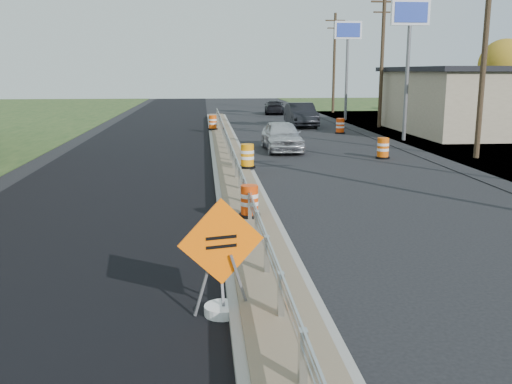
{
  "coord_description": "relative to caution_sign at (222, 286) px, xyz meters",
  "views": [
    {
      "loc": [
        -1.15,
        -16.29,
        3.98
      ],
      "look_at": [
        0.09,
        -2.77,
        1.1
      ],
      "focal_mm": 40.0,
      "sensor_mm": 36.0,
      "label": 1
    }
  ],
  "objects": [
    {
      "name": "ground",
      "position": [
        0.9,
        7.41,
        -0.51
      ],
      "size": [
        140.0,
        140.0,
        0.0
      ],
      "primitive_type": "plane",
      "color": "black",
      "rests_on": "ground"
    },
    {
      "name": "milled_overlay",
      "position": [
        -3.5,
        17.41,
        -0.5
      ],
      "size": [
        7.2,
        120.0,
        0.01
      ],
      "primitive_type": "cube",
      "color": "black",
      "rests_on": "ground"
    },
    {
      "name": "median",
      "position": [
        0.9,
        15.41,
        -0.4
      ],
      "size": [
        1.6,
        55.0,
        0.23
      ],
      "color": "gray",
      "rests_on": "ground"
    },
    {
      "name": "guardrail",
      "position": [
        0.9,
        16.41,
        0.22
      ],
      "size": [
        0.1,
        46.15,
        0.72
      ],
      "color": "silver",
      "rests_on": "median"
    },
    {
      "name": "pylon_sign_mid",
      "position": [
        11.4,
        23.41,
        5.97
      ],
      "size": [
        2.2,
        0.3,
        7.9
      ],
      "color": "slate",
      "rests_on": "ground"
    },
    {
      "name": "pylon_sign_north",
      "position": [
        11.4,
        37.41,
        5.97
      ],
      "size": [
        2.2,
        0.3,
        7.9
      ],
      "color": "slate",
      "rests_on": "ground"
    },
    {
      "name": "utility_pole_smid",
      "position": [
        12.4,
        16.41,
        4.43
      ],
      "size": [
        1.9,
        0.26,
        9.4
      ],
      "color": "#473523",
      "rests_on": "ground"
    },
    {
      "name": "utility_pole_nmid",
      "position": [
        12.4,
        31.41,
        4.43
      ],
      "size": [
        1.9,
        0.26,
        9.4
      ],
      "color": "#473523",
      "rests_on": "ground"
    },
    {
      "name": "utility_pole_north",
      "position": [
        12.4,
        46.41,
        4.43
      ],
      "size": [
        1.9,
        0.26,
        9.4
      ],
      "color": "#473523",
      "rests_on": "ground"
    },
    {
      "name": "tree_far_yellow",
      "position": [
        26.9,
        41.41,
        4.03
      ],
      "size": [
        4.62,
        4.62,
        6.86
      ],
      "color": "#473523",
      "rests_on": "ground"
    },
    {
      "name": "caution_sign",
      "position": [
        0.0,
        0.0,
        0.0
      ],
      "size": [
        1.42,
        0.61,
        2.0
      ],
      "rotation": [
        0.0,
        0.0,
        0.25
      ],
      "color": "white",
      "rests_on": "ground"
    },
    {
      "name": "barrel_median_near",
      "position": [
        0.91,
        5.62,
        0.12
      ],
      "size": [
        0.57,
        0.57,
        0.84
      ],
      "color": "black",
      "rests_on": "median"
    },
    {
      "name": "barrel_median_mid",
      "position": [
        1.45,
        13.36,
        0.17
      ],
      "size": [
        0.64,
        0.64,
        0.95
      ],
      "color": "black",
      "rests_on": "median"
    },
    {
      "name": "barrel_median_far",
      "position": [
        0.35,
        28.7,
        0.17
      ],
      "size": [
        0.64,
        0.64,
        0.93
      ],
      "color": "black",
      "rests_on": "median"
    },
    {
      "name": "barrel_shoulder_near",
      "position": [
        8.04,
        16.79,
        -0.05
      ],
      "size": [
        0.66,
        0.66,
        0.97
      ],
      "color": "black",
      "rests_on": "ground"
    },
    {
      "name": "barrel_shoulder_mid",
      "position": [
        8.63,
        27.69,
        -0.04
      ],
      "size": [
        0.67,
        0.67,
        0.98
      ],
      "color": "black",
      "rests_on": "ground"
    },
    {
      "name": "barrel_shoulder_far",
      "position": [
        7.94,
        37.25,
        -0.08
      ],
      "size": [
        0.61,
        0.61,
        0.89
      ],
      "color": "black",
      "rests_on": "ground"
    },
    {
      "name": "car_silver",
      "position": [
        3.72,
        19.83,
        0.25
      ],
      "size": [
        1.87,
        4.51,
        1.53
      ],
      "primitive_type": "imported",
      "rotation": [
        0.0,
        0.0,
        0.01
      ],
      "color": "silver",
      "rests_on": "ground"
    },
    {
      "name": "car_dark_mid",
      "position": [
        6.89,
        32.7,
        0.35
      ],
      "size": [
        1.86,
        5.23,
        1.72
      ],
      "primitive_type": "imported",
      "rotation": [
        0.0,
        0.0,
        0.01
      ],
      "color": "black",
      "rests_on": "ground"
    },
    {
      "name": "car_dark_far",
      "position": [
        6.47,
        45.32,
        0.13
      ],
      "size": [
        2.23,
        4.57,
        1.28
      ],
      "primitive_type": "imported",
      "rotation": [
        0.0,
        0.0,
        3.04
      ],
      "color": "black",
      "rests_on": "ground"
    }
  ]
}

